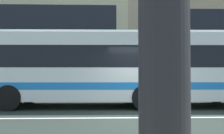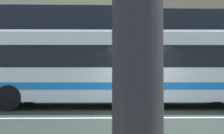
{
  "view_description": "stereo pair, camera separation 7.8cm",
  "coord_description": "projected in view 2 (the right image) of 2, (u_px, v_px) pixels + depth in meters",
  "views": [
    {
      "loc": [
        -1.37,
        -7.66,
        1.46
      ],
      "look_at": [
        -1.07,
        2.37,
        1.72
      ],
      "focal_mm": 37.68,
      "sensor_mm": 36.0,
      "label": 1
    },
    {
      "loc": [
        -1.29,
        -7.66,
        1.46
      ],
      "look_at": [
        -1.07,
        2.37,
        1.72
      ],
      "focal_mm": 37.68,
      "sensor_mm": 36.0,
      "label": 2
    }
  ],
  "objects": [
    {
      "name": "ground_plane",
      "position": [
        146.0,
        118.0,
        7.65
      ],
      "size": [
        160.0,
        160.0,
        0.0
      ],
      "primitive_type": "plane",
      "color": "#29322B"
    },
    {
      "name": "hedge_row_far",
      "position": [
        144.0,
        91.0,
        14.37
      ],
      "size": [
        22.28,
        1.1,
        0.75
      ],
      "primitive_type": "cube",
      "color": "#2D5A1A",
      "rests_on": "ground_plane"
    },
    {
      "name": "apartment_block_left",
      "position": [
        7.0,
        37.0,
        22.5
      ],
      "size": [
        22.47,
        9.81,
        9.75
      ],
      "color": "#C3B493",
      "rests_on": "ground_plane"
    },
    {
      "name": "transit_bus",
      "position": [
        125.0,
        66.0,
        10.33
      ],
      "size": [
        11.19,
        2.76,
        3.18
      ],
      "color": "white",
      "rests_on": "ground_plane"
    },
    {
      "name": "lane_centre_line",
      "position": [
        146.0,
        118.0,
        7.65
      ],
      "size": [
        60.0,
        0.16,
        0.01
      ],
      "primitive_type": "cube",
      "color": "silver",
      "rests_on": "ground_plane"
    }
  ]
}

